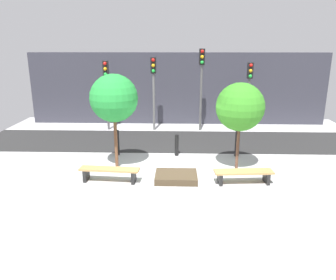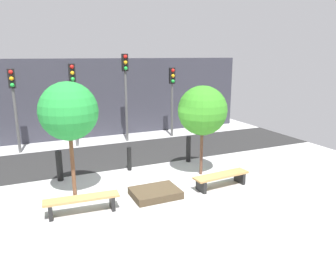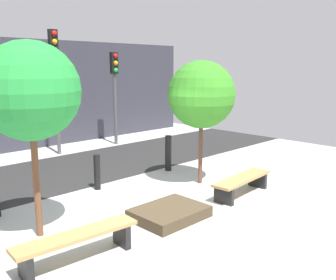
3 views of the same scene
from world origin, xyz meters
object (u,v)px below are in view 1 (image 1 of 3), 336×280
Objects in this scene: bench_left at (110,172)px; tree_behind_right_bench at (240,107)px; tree_behind_left_bench at (114,98)px; traffic_light_east at (249,84)px; bollard_center at (237,144)px; traffic_light_mid_east at (202,75)px; bollard_far_left at (117,143)px; bollard_left at (177,145)px; bench_right at (243,174)px; traffic_light_mid_west at (154,81)px; traffic_light_west at (106,83)px; planter_bed at (176,177)px.

bench_left is 4.88m from tree_behind_right_bench.
tree_behind_left_bench is 0.98× the size of traffic_light_east.
traffic_light_mid_east reaches higher than bollard_center.
bollard_left is at bearing 0.00° from bollard_far_left.
traffic_light_mid_west is (-3.35, 6.73, 2.23)m from bench_right.
bollard_center is at bearing 34.69° from bench_left.
traffic_light_west is 0.95× the size of traffic_light_mid_west.
traffic_light_mid_east is at bearing 106.57° from bollard_center.
traffic_light_mid_east is at bearing 48.41° from bollard_far_left.
bench_left is 1.93× the size of bollard_far_left.
tree_behind_left_bench reaches higher than bollard_far_left.
tree_behind_right_bench is 3.15m from bollard_left.
traffic_light_mid_west is at bearing -179.98° from traffic_light_mid_east.
bollard_center is 4.62m from traffic_light_east.
bollard_left is at bearing 55.42° from bench_left.
tree_behind_left_bench is 1.09× the size of tree_behind_right_bench.
traffic_light_mid_west is (-3.35, 5.46, 0.30)m from tree_behind_right_bench.
bollard_far_left is at bearing -73.70° from traffic_light_west.
traffic_light_mid_east reaches higher than bench_left.
traffic_light_west is at bearing 104.68° from tree_behind_left_bench.
bollard_far_left is at bearing 99.90° from tree_behind_left_bench.
bench_right is 0.62× the size of tree_behind_right_bench.
tree_behind_right_bench is 3.04× the size of bollard_center.
traffic_light_mid_west is (-3.60, 4.05, 2.03)m from bollard_center.
tree_behind_left_bench is 0.96× the size of traffic_light_west.
bench_right reaches higher than planter_bed.
tree_behind_right_bench is 5.57m from traffic_light_mid_east.
bench_right is 1.87× the size of bollard_far_left.
traffic_light_mid_east is at bearing 67.79° from bench_left.
tree_behind_left_bench is at bearing -136.44° from traffic_light_east.
bollard_far_left reaches higher than bench_left.
traffic_light_mid_west is at bearing 112.22° from bench_right.
tree_behind_right_bench reaches higher than bollard_center.
bench_left is 2.18m from planter_bed.
traffic_light_mid_west is at bearing 121.53° from tree_behind_right_bench.
traffic_light_east is (3.58, 4.05, 1.95)m from bollard_left.
bench_left reaches higher than planter_bed.
planter_bed is 7.16m from traffic_light_mid_east.
planter_bed is 0.34× the size of traffic_light_mid_east.
bollard_center is 5.79m from traffic_light_mid_west.
bollard_left is (2.40, 0.00, -0.08)m from bollard_far_left.
tree_behind_right_bench is at bearing 26.38° from planter_bed.
traffic_light_mid_west reaches higher than bollard_left.
bollard_far_left is 4.69m from traffic_light_mid_west.
traffic_light_mid_east is at bearing 0.02° from traffic_light_mid_west.
traffic_light_mid_east reaches higher than bollard_left.
bollard_left is (0.00, 2.48, 0.32)m from planter_bed.
traffic_light_mid_west is at bearing 131.59° from bollard_center.
bollard_left is 5.77m from traffic_light_west.
traffic_light_east is at bearing 43.56° from tree_behind_left_bench.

